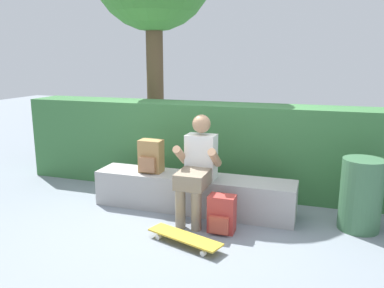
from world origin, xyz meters
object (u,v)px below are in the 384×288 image
(backpack_on_ground, at_px, (222,215))
(trash_bin, at_px, (361,195))
(person_skater, at_px, (197,165))
(backpack_on_bench, at_px, (151,157))
(skateboard_near_person, at_px, (185,237))
(bench_main, at_px, (193,193))

(backpack_on_ground, distance_m, trash_bin, 1.49)
(person_skater, height_order, backpack_on_bench, person_skater)
(person_skater, height_order, skateboard_near_person, person_skater)
(skateboard_near_person, relative_size, backpack_on_bench, 2.05)
(person_skater, xyz_separation_m, skateboard_near_person, (0.08, -0.67, -0.56))
(bench_main, xyz_separation_m, skateboard_near_person, (0.21, -0.89, -0.14))
(bench_main, distance_m, skateboard_near_person, 0.92)
(bench_main, relative_size, backpack_on_bench, 6.05)
(bench_main, xyz_separation_m, person_skater, (0.12, -0.21, 0.42))
(skateboard_near_person, xyz_separation_m, backpack_on_bench, (-0.75, 0.88, 0.55))
(person_skater, relative_size, trash_bin, 1.52)
(trash_bin, bearing_deg, person_skater, -171.50)
(bench_main, distance_m, backpack_on_ground, 0.68)
(backpack_on_bench, relative_size, backpack_on_ground, 1.00)
(skateboard_near_person, bearing_deg, backpack_on_bench, 130.43)
(person_skater, height_order, backpack_on_ground, person_skater)
(person_skater, distance_m, backpack_on_bench, 0.69)
(bench_main, height_order, backpack_on_ground, bench_main)
(backpack_on_ground, relative_size, trash_bin, 0.51)
(backpack_on_bench, height_order, trash_bin, backpack_on_bench)
(backpack_on_ground, height_order, trash_bin, trash_bin)
(person_skater, xyz_separation_m, backpack_on_bench, (-0.66, 0.20, -0.01))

